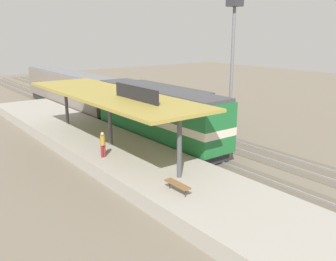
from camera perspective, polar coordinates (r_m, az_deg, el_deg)
ground_plane at (r=31.44m, az=1.91°, el=-1.54°), size 120.00×120.00×0.00m
track_near at (r=30.26m, az=-1.03°, el=-2.14°), size 3.20×110.00×0.16m
track_far at (r=33.07m, az=5.41°, el=-0.71°), size 3.20×110.00×0.16m
platform at (r=27.79m, az=-8.72°, el=-2.98°), size 6.00×44.00×0.90m
station_canopy at (r=26.75m, az=-8.96°, el=5.33°), size 5.20×18.00×4.70m
platform_bench at (r=19.22m, az=1.46°, el=-8.28°), size 0.44×1.70×0.50m
locomotive at (r=30.03m, az=-1.60°, el=2.42°), size 2.93×14.43×4.44m
passenger_carriage_single at (r=45.66m, az=-14.98°, el=6.13°), size 2.90×20.00×4.24m
freight_car at (r=37.06m, az=-0.71°, el=4.14°), size 2.80×12.00×3.54m
light_mast at (r=34.04m, az=9.98°, el=13.86°), size 1.10×1.10×11.70m
person_waiting at (r=24.65m, az=-9.98°, el=-1.94°), size 0.34×0.34×1.71m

